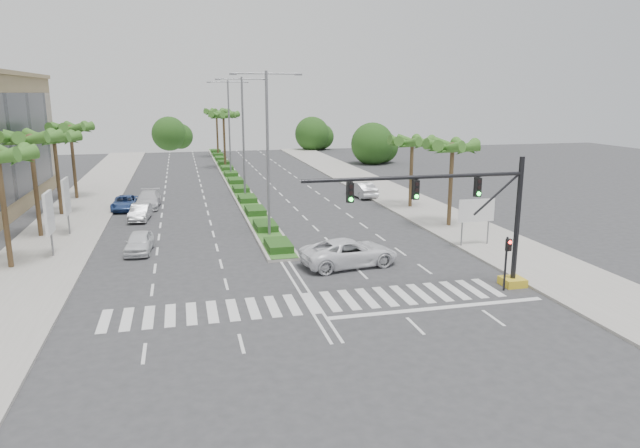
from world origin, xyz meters
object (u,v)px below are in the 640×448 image
at_px(car_parked_b, 140,212).
at_px(car_crossing, 349,252).
at_px(car_parked_a, 139,242).
at_px(car_parked_c, 125,203).
at_px(car_parked_d, 148,200).
at_px(car_right, 361,190).

relative_size(car_parked_b, car_crossing, 0.67).
height_order(car_parked_a, car_crossing, car_crossing).
height_order(car_parked_c, car_parked_d, car_parked_d).
distance_m(car_parked_c, car_parked_d, 2.13).
distance_m(car_parked_a, car_crossing, 14.30).
height_order(car_parked_d, car_crossing, car_crossing).
relative_size(car_parked_a, car_parked_c, 0.89).
relative_size(car_crossing, car_right, 1.28).
bearing_deg(car_parked_b, car_parked_d, 91.98).
relative_size(car_parked_a, car_parked_b, 1.01).
distance_m(car_parked_b, car_parked_c, 5.10).
height_order(car_parked_d, car_right, car_right).
distance_m(car_parked_d, car_crossing, 25.68).
height_order(car_crossing, car_right, car_crossing).
xyz_separation_m(car_parked_a, car_crossing, (12.85, -6.26, 0.14)).
bearing_deg(car_crossing, car_parked_c, 26.37).
height_order(car_parked_a, car_parked_d, car_parked_d).
height_order(car_parked_b, car_crossing, car_crossing).
relative_size(car_parked_a, car_right, 0.87).
bearing_deg(car_parked_c, car_crossing, -53.19).
distance_m(car_parked_c, car_crossing, 26.25).
bearing_deg(car_right, car_parked_a, 31.27).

